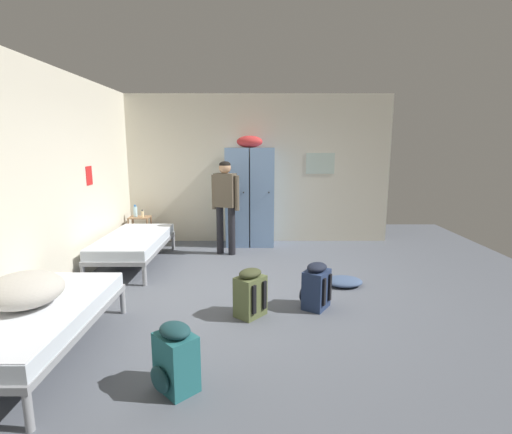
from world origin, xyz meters
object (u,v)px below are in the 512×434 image
at_px(water_bottle, 133,211).
at_px(backpack_navy, 314,287).
at_px(backpack_teal, 173,359).
at_px(clothes_pile_denim, 342,281).
at_px(lotion_bottle, 141,214).
at_px(bed_left_front, 37,318).
at_px(backpack_olive, 248,293).
at_px(shelf_unit, 138,229).
at_px(person_traveler, 224,199).
at_px(bed_left_rear, 132,242).
at_px(locker_bank, 248,195).
at_px(bedding_heap, 22,290).

bearing_deg(water_bottle, backpack_navy, -43.45).
height_order(backpack_teal, clothes_pile_denim, backpack_teal).
relative_size(lotion_bottle, clothes_pile_denim, 0.27).
bearing_deg(water_bottle, lotion_bottle, -21.80).
height_order(bed_left_front, backpack_olive, backpack_olive).
xyz_separation_m(bed_left_front, backpack_navy, (2.65, 1.08, -0.12)).
height_order(shelf_unit, clothes_pile_denim, shelf_unit).
xyz_separation_m(person_traveler, backpack_navy, (1.23, -2.28, -0.72)).
bearing_deg(shelf_unit, backpack_navy, -44.03).
relative_size(bed_left_front, backpack_olive, 3.45).
bearing_deg(bed_left_rear, bed_left_front, -90.00).
xyz_separation_m(bed_left_front, bed_left_rear, (0.00, 2.71, 0.00)).
bearing_deg(locker_bank, person_traveler, -122.72).
bearing_deg(lotion_bottle, bed_left_rear, -80.93).
distance_m(bedding_heap, water_bottle, 3.89).
height_order(water_bottle, backpack_navy, water_bottle).
distance_m(bed_left_front, backpack_navy, 2.86).
height_order(bed_left_rear, backpack_olive, backpack_olive).
bearing_deg(bed_left_front, bed_left_rear, 90.00).
bearing_deg(backpack_navy, lotion_bottle, 135.68).
height_order(person_traveler, water_bottle, person_traveler).
xyz_separation_m(bed_left_front, water_bottle, (-0.33, 3.90, 0.29)).
distance_m(bedding_heap, backpack_teal, 1.55).
bearing_deg(lotion_bottle, backpack_olive, -55.37).
height_order(shelf_unit, water_bottle, water_bottle).
bearing_deg(bed_left_front, backpack_navy, 22.12).
distance_m(person_traveler, lotion_bottle, 1.70).
bearing_deg(bed_left_rear, backpack_navy, -31.67).
distance_m(bed_left_front, person_traveler, 3.69).
bearing_deg(locker_bank, bedding_heap, -115.92).
height_order(shelf_unit, backpack_navy, shelf_unit).
height_order(bedding_heap, person_traveler, person_traveler).
xyz_separation_m(water_bottle, backpack_teal, (1.64, -4.37, -0.41)).
height_order(locker_bank, bed_left_rear, locker_bank).
relative_size(shelf_unit, bedding_heap, 0.86).
relative_size(water_bottle, backpack_teal, 0.41).
height_order(bed_left_rear, lotion_bottle, lotion_bottle).
bearing_deg(locker_bank, shelf_unit, -176.61).
height_order(backpack_navy, clothes_pile_denim, backpack_navy).
distance_m(backpack_olive, backpack_navy, 0.80).
height_order(bedding_heap, clothes_pile_denim, bedding_heap).
bearing_deg(lotion_bottle, bed_left_front, -87.31).
relative_size(shelf_unit, backpack_navy, 1.04).
bearing_deg(shelf_unit, backpack_teal, -70.23).
xyz_separation_m(locker_bank, lotion_bottle, (-2.01, -0.16, -0.34)).
relative_size(bed_left_rear, bedding_heap, 2.88).
relative_size(bed_left_rear, lotion_bottle, 13.45).
relative_size(lotion_bottle, backpack_olive, 0.26).
bearing_deg(backpack_teal, bedding_heap, 161.02).
distance_m(shelf_unit, bedding_heap, 3.87).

